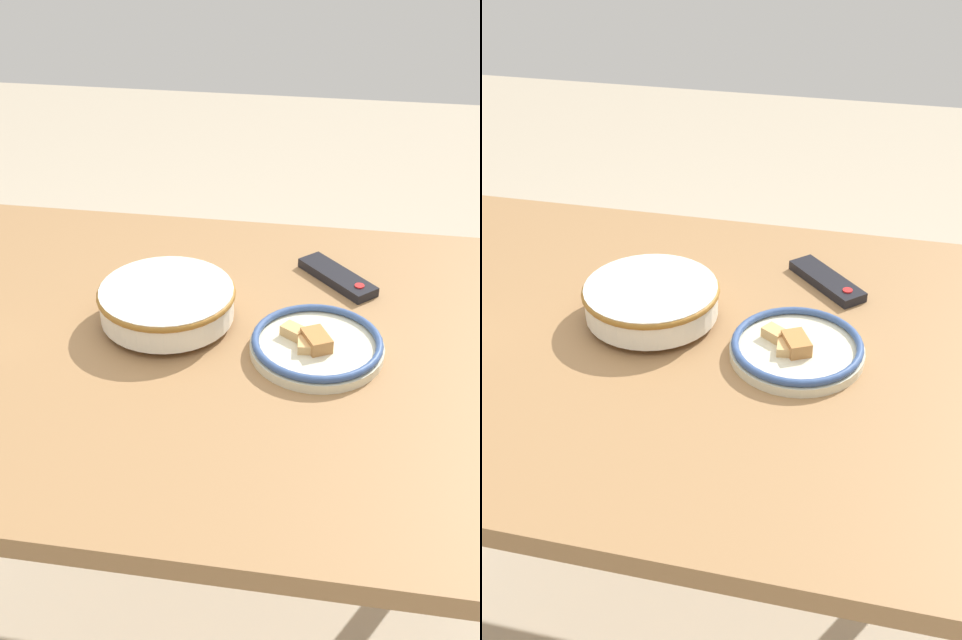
{
  "view_description": "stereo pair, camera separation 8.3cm",
  "coord_description": "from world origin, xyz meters",
  "views": [
    {
      "loc": [
        0.25,
        -1.12,
        1.56
      ],
      "look_at": [
        0.07,
        0.02,
        0.79
      ],
      "focal_mm": 42.0,
      "sensor_mm": 36.0,
      "label": 1
    },
    {
      "loc": [
        0.33,
        -1.1,
        1.56
      ],
      "look_at": [
        0.07,
        0.02,
        0.79
      ],
      "focal_mm": 42.0,
      "sensor_mm": 36.0,
      "label": 2
    }
  ],
  "objects": [
    {
      "name": "ground_plane",
      "position": [
        0.0,
        0.0,
        0.0
      ],
      "size": [
        8.0,
        8.0,
        0.0
      ],
      "primitive_type": "plane",
      "color": "#B7A88E"
    },
    {
      "name": "dining_table",
      "position": [
        0.0,
        0.0,
        0.68
      ],
      "size": [
        1.41,
        1.01,
        0.76
      ],
      "color": "olive",
      "rests_on": "ground_plane"
    },
    {
      "name": "food_plate",
      "position": [
        0.21,
        -0.01,
        0.77
      ],
      "size": [
        0.24,
        0.24,
        0.04
      ],
      "color": "beige",
      "rests_on": "dining_table"
    },
    {
      "name": "noodle_bowl",
      "position": [
        -0.08,
        0.05,
        0.8
      ],
      "size": [
        0.26,
        0.26,
        0.07
      ],
      "color": "silver",
      "rests_on": "dining_table"
    },
    {
      "name": "tv_remote",
      "position": [
        0.24,
        0.25,
        0.77
      ],
      "size": [
        0.17,
        0.18,
        0.02
      ],
      "rotation": [
        0.0,
        0.0,
        3.91
      ],
      "color": "black",
      "rests_on": "dining_table"
    }
  ]
}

